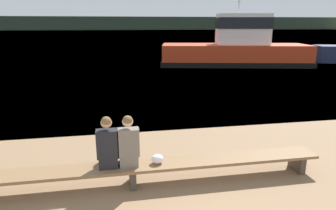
% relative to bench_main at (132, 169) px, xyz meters
% --- Properties ---
extents(water_surface, '(240.00, 240.00, 0.00)m').
position_rel_bench_main_xyz_m(water_surface, '(0.31, 122.96, -0.35)').
color(water_surface, teal).
rests_on(water_surface, ground).
extents(far_shoreline, '(600.00, 12.00, 6.43)m').
position_rel_bench_main_xyz_m(far_shoreline, '(0.31, 155.84, 2.86)').
color(far_shoreline, '#2D3D2D').
rests_on(far_shoreline, ground).
extents(bench_main, '(7.71, 0.56, 0.43)m').
position_rel_bench_main_xyz_m(bench_main, '(0.00, 0.00, 0.00)').
color(bench_main, brown).
rests_on(bench_main, ground).
extents(person_left, '(0.41, 0.40, 1.03)m').
position_rel_bench_main_xyz_m(person_left, '(-0.45, 0.01, 0.51)').
color(person_left, black).
rests_on(person_left, bench_main).
extents(person_right, '(0.41, 0.40, 1.03)m').
position_rel_bench_main_xyz_m(person_right, '(-0.06, 0.01, 0.51)').
color(person_right, '#70665B').
rests_on(person_right, bench_main).
extents(shopping_bag, '(0.24, 0.20, 0.19)m').
position_rel_bench_main_xyz_m(shopping_bag, '(0.50, 0.00, 0.16)').
color(shopping_bag, white).
rests_on(shopping_bag, bench_main).
extents(tugboat_red, '(11.61, 5.90, 6.17)m').
position_rel_bench_main_xyz_m(tugboat_red, '(8.97, 16.47, 0.84)').
color(tugboat_red, red).
rests_on(tugboat_red, water_surface).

